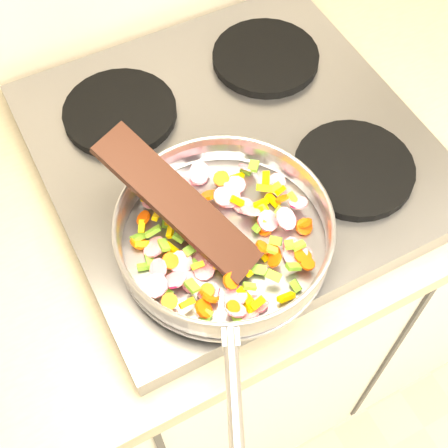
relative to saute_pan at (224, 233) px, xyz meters
name	(u,v)px	position (x,y,z in m)	size (l,w,h in m)	color
cooktop	(233,151)	(0.11, 0.17, -0.07)	(0.60, 0.60, 0.04)	#939399
grate_fl	(194,240)	(-0.03, 0.03, -0.04)	(0.19, 0.19, 0.02)	black
grate_fr	(354,169)	(0.25, 0.03, -0.04)	(0.19, 0.19, 0.02)	black
grate_bl	(120,112)	(-0.03, 0.31, -0.04)	(0.19, 0.19, 0.02)	black
grate_br	(266,57)	(0.25, 0.31, -0.04)	(0.19, 0.19, 0.02)	black
saute_pan	(224,233)	(0.00, 0.00, 0.00)	(0.35, 0.49, 0.06)	#9E9EA5
vegetable_heap	(222,238)	(0.00, 0.00, -0.01)	(0.28, 0.27, 0.05)	#64A327
wooden_spatula	(178,203)	(-0.05, 0.05, 0.04)	(0.27, 0.06, 0.01)	black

